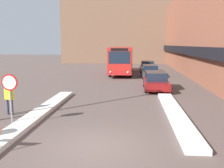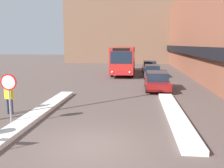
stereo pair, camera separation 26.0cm
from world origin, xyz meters
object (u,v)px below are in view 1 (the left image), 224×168
(parked_car_front, at_px, (156,81))
(parked_car_back, at_px, (147,66))
(parked_car_middle, at_px, (150,71))
(pedestrian, at_px, (9,96))
(stop_sign, at_px, (10,89))
(city_bus, at_px, (122,60))

(parked_car_front, xyz_separation_m, parked_car_back, (0.00, 13.68, 0.01))
(parked_car_middle, relative_size, pedestrian, 2.81)
(parked_car_back, bearing_deg, parked_car_front, -90.00)
(parked_car_back, height_order, pedestrian, pedestrian)
(stop_sign, distance_m, pedestrian, 2.18)
(parked_car_middle, relative_size, stop_sign, 1.98)
(pedestrian, bearing_deg, parked_car_middle, 78.82)
(parked_car_front, relative_size, parked_car_middle, 0.97)
(stop_sign, xyz_separation_m, pedestrian, (-1.01, 1.79, -0.73))
(city_bus, bearing_deg, parked_car_back, 39.10)
(pedestrian, bearing_deg, parked_car_front, 60.91)
(parked_car_back, relative_size, stop_sign, 1.87)
(city_bus, relative_size, pedestrian, 6.09)
(city_bus, xyz_separation_m, parked_car_front, (3.37, -10.94, -1.07))
(pedestrian, bearing_deg, parked_car_back, 85.50)
(city_bus, relative_size, stop_sign, 4.29)
(city_bus, height_order, parked_car_back, city_bus)
(parked_car_middle, bearing_deg, pedestrian, -117.62)
(parked_car_back, bearing_deg, parked_car_middle, -90.00)
(parked_car_middle, xyz_separation_m, pedestrian, (-8.38, -16.02, 0.31))
(parked_car_middle, xyz_separation_m, stop_sign, (-7.38, -17.81, 1.04))
(city_bus, distance_m, parked_car_back, 4.47)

